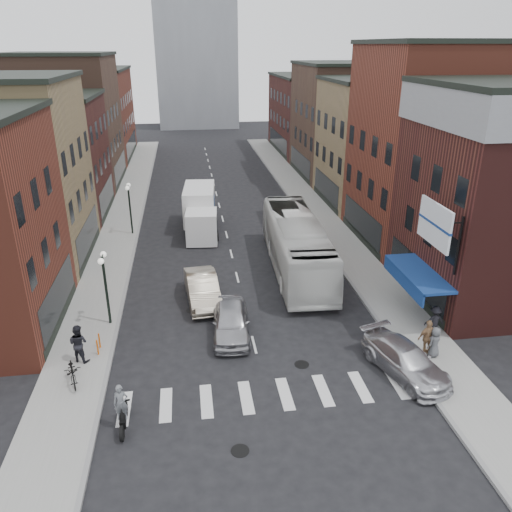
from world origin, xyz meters
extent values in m
plane|color=black|center=(0.00, 0.00, 0.00)|extent=(160.00, 160.00, 0.00)
cube|color=gray|center=(-8.50, 22.00, 0.07)|extent=(3.00, 74.00, 0.15)
cube|color=gray|center=(8.50, 22.00, 0.07)|extent=(3.00, 74.00, 0.15)
cube|color=gray|center=(-7.00, 22.00, 0.00)|extent=(0.20, 74.00, 0.16)
cube|color=gray|center=(7.00, 22.00, 0.00)|extent=(0.20, 74.00, 0.16)
cube|color=silver|center=(0.00, -3.00, 0.00)|extent=(12.00, 2.20, 0.01)
cube|color=black|center=(-10.02, 4.50, 1.60)|extent=(0.08, 7.20, 2.20)
cube|color=#A18758|center=(-15.00, 14.00, 6.00)|extent=(10.00, 10.00, 12.00)
cube|color=black|center=(-10.02, 14.00, 1.60)|extent=(0.08, 8.00, 2.20)
cube|color=#411917|center=(-15.00, 24.00, 5.00)|extent=(10.00, 10.00, 10.00)
cube|color=black|center=(-10.02, 24.00, 1.60)|extent=(0.08, 8.00, 2.20)
cube|color=black|center=(-15.00, 24.00, 10.15)|extent=(10.30, 10.20, 0.30)
cube|color=#4D3326|center=(-15.00, 35.00, 6.50)|extent=(10.00, 12.00, 13.00)
cube|color=black|center=(-10.02, 35.00, 1.60)|extent=(0.08, 9.60, 2.20)
cube|color=black|center=(-15.00, 35.00, 13.15)|extent=(10.30, 12.20, 0.30)
cube|color=maroon|center=(-15.00, 49.00, 5.50)|extent=(10.00, 16.00, 11.00)
cube|color=black|center=(-10.02, 49.00, 1.60)|extent=(0.08, 12.80, 2.20)
cube|color=black|center=(-15.00, 49.00, 11.15)|extent=(10.30, 16.20, 0.30)
cube|color=#411917|center=(15.00, 4.50, 6.00)|extent=(10.00, 9.00, 12.00)
cube|color=black|center=(10.02, 4.50, 1.60)|extent=(0.08, 7.20, 2.20)
cube|color=maroon|center=(15.00, 14.00, 7.00)|extent=(10.00, 10.00, 14.00)
cube|color=black|center=(10.02, 14.00, 1.60)|extent=(0.08, 8.00, 2.20)
cube|color=black|center=(15.00, 14.00, 14.15)|extent=(10.30, 10.20, 0.30)
cube|color=#A18758|center=(15.00, 24.00, 5.50)|extent=(10.00, 10.00, 11.00)
cube|color=black|center=(10.02, 24.00, 1.60)|extent=(0.08, 8.00, 2.20)
cube|color=black|center=(15.00, 24.00, 11.15)|extent=(10.30, 10.20, 0.30)
cube|color=#4D3326|center=(15.00, 35.00, 6.00)|extent=(10.00, 12.00, 12.00)
cube|color=black|center=(10.02, 35.00, 1.60)|extent=(0.08, 9.60, 2.20)
cube|color=black|center=(15.00, 35.00, 12.15)|extent=(10.30, 12.20, 0.30)
cube|color=#411917|center=(15.00, 49.00, 5.00)|extent=(10.00, 16.00, 10.00)
cube|color=black|center=(10.02, 49.00, 1.60)|extent=(0.08, 12.80, 2.20)
cube|color=black|center=(15.00, 49.00, 10.15)|extent=(10.30, 16.20, 0.30)
cube|color=navy|center=(9.10, 2.50, 2.70)|extent=(1.80, 5.00, 0.15)
cube|color=navy|center=(8.25, 2.50, 2.35)|extent=(0.10, 5.00, 0.70)
cylinder|color=black|center=(9.90, 0.50, 5.00)|extent=(0.12, 0.12, 3.00)
cylinder|color=black|center=(9.20, 0.50, 6.20)|extent=(1.40, 0.08, 0.08)
cube|color=silver|center=(8.50, 0.50, 6.20)|extent=(0.12, 3.00, 2.00)
cylinder|color=black|center=(-7.40, 4.00, 2.00)|extent=(0.14, 0.14, 4.00)
cylinder|color=black|center=(-7.40, 4.00, 4.00)|extent=(0.06, 0.90, 0.06)
sphere|color=white|center=(-7.40, 3.55, 3.95)|extent=(0.32, 0.32, 0.32)
sphere|color=white|center=(-7.40, 4.45, 3.95)|extent=(0.32, 0.32, 0.32)
cylinder|color=black|center=(-7.40, 18.00, 2.00)|extent=(0.14, 0.14, 4.00)
cylinder|color=black|center=(-7.40, 18.00, 4.00)|extent=(0.06, 0.90, 0.06)
sphere|color=white|center=(-7.40, 17.55, 3.95)|extent=(0.32, 0.32, 0.32)
sphere|color=white|center=(-7.40, 18.45, 3.95)|extent=(0.32, 0.32, 0.32)
cylinder|color=#D8590C|center=(-7.60, 1.00, 0.55)|extent=(0.08, 0.08, 0.80)
cylinder|color=#D8590C|center=(-7.60, 1.60, 0.55)|extent=(0.08, 0.08, 0.80)
cube|color=white|center=(-1.98, 15.51, 1.29)|extent=(2.48, 2.66, 2.39)
cube|color=black|center=(-1.98, 15.51, 1.53)|extent=(2.43, 1.52, 1.05)
cube|color=white|center=(-1.98, 19.15, 2.01)|extent=(2.77, 5.14, 2.77)
cube|color=navy|center=(-1.98, 19.15, 2.01)|extent=(2.57, 2.09, 1.15)
cube|color=black|center=(-1.98, 18.96, 0.43)|extent=(2.58, 6.36, 0.33)
cylinder|color=black|center=(-3.08, 15.70, 0.43)|extent=(0.27, 0.86, 0.86)
cylinder|color=black|center=(-0.88, 15.70, 0.43)|extent=(0.27, 0.86, 0.86)
cylinder|color=black|center=(-3.08, 18.96, 0.43)|extent=(0.27, 0.86, 0.86)
cylinder|color=black|center=(-0.88, 18.96, 0.43)|extent=(0.27, 0.86, 0.86)
cylinder|color=black|center=(-3.08, 20.87, 0.43)|extent=(0.27, 0.86, 0.86)
cylinder|color=black|center=(-0.88, 20.87, 0.43)|extent=(0.27, 0.86, 0.86)
cylinder|color=black|center=(-5.89, -3.40, 0.31)|extent=(0.13, 0.61, 0.61)
cylinder|color=black|center=(-5.89, -4.79, 0.31)|extent=(0.13, 0.61, 0.61)
cube|color=black|center=(-5.89, -4.10, 0.51)|extent=(0.30, 1.12, 0.32)
cube|color=black|center=(-5.89, -3.59, 0.88)|extent=(0.51, 0.09, 0.06)
imported|color=slate|center=(-5.89, -4.19, 1.27)|extent=(0.58, 0.40, 1.53)
imported|color=silver|center=(4.03, 9.68, 1.80)|extent=(3.64, 13.08, 3.61)
imported|color=#ADADB1|center=(-1.05, 2.13, 0.80)|extent=(2.21, 4.80, 1.59)
imported|color=beige|center=(-2.35, 6.00, 0.83)|extent=(2.16, 5.14, 1.65)
imported|color=silver|center=(6.50, -2.31, 0.71)|extent=(3.31, 5.25, 1.42)
imported|color=black|center=(-8.36, -1.02, 0.67)|extent=(1.21, 2.07, 1.03)
imported|color=black|center=(-8.35, 0.61, 1.09)|extent=(1.06, 0.87, 1.89)
imported|color=black|center=(9.28, 0.50, 0.93)|extent=(1.04, 0.57, 1.56)
imported|color=#98714D|center=(8.10, -1.14, 1.06)|extent=(1.12, 0.67, 1.81)
imported|color=#4E5055|center=(8.34, -1.40, 0.92)|extent=(0.89, 0.76, 1.54)
camera|label=1|loc=(-2.92, -20.20, 13.94)|focal=35.00mm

